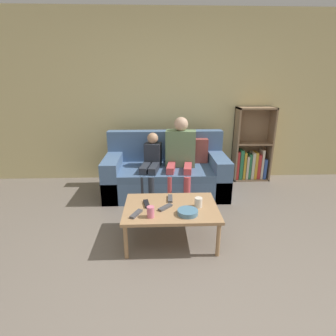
{
  "coord_description": "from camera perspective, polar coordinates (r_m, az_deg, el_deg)",
  "views": [
    {
      "loc": [
        -0.16,
        -1.54,
        1.6
      ],
      "look_at": [
        -0.05,
        1.44,
        0.59
      ],
      "focal_mm": 28.0,
      "sensor_mm": 36.0,
      "label": 1
    }
  ],
  "objects": [
    {
      "name": "tv_remote_2",
      "position": [
        2.82,
        0.48,
        -6.66
      ],
      "size": [
        0.05,
        0.17,
        0.02
      ],
      "rotation": [
        0.0,
        0.0,
        -0.04
      ],
      "color": "#47474C",
      "rests_on": "coffee_table"
    },
    {
      "name": "tv_remote_1",
      "position": [
        2.72,
        -4.68,
        -7.78
      ],
      "size": [
        0.08,
        0.18,
        0.02
      ],
      "rotation": [
        0.0,
        0.0,
        0.18
      ],
      "color": "black",
      "rests_on": "coffee_table"
    },
    {
      "name": "cup_far",
      "position": [
        2.67,
        6.64,
        -7.43
      ],
      "size": [
        0.08,
        0.08,
        0.1
      ],
      "color": "silver",
      "rests_on": "coffee_table"
    },
    {
      "name": "coffee_table",
      "position": [
        2.69,
        0.63,
        -9.07
      ],
      "size": [
        0.94,
        0.67,
        0.38
      ],
      "color": "#A87F56",
      "rests_on": "ground_plane"
    },
    {
      "name": "wall_back",
      "position": [
        4.3,
        0.04,
        14.73
      ],
      "size": [
        12.0,
        0.06,
        2.6
      ],
      "color": "beige",
      "rests_on": "ground_plane"
    },
    {
      "name": "person_adult",
      "position": [
        3.69,
        2.71,
        3.59
      ],
      "size": [
        0.45,
        0.64,
        1.11
      ],
      "rotation": [
        0.0,
        0.0,
        -0.14
      ],
      "color": "#C6474C",
      "rests_on": "ground_plane"
    },
    {
      "name": "person_child",
      "position": [
        3.66,
        -3.68,
        1.23
      ],
      "size": [
        0.32,
        0.63,
        0.89
      ],
      "rotation": [
        0.0,
        0.0,
        -0.17
      ],
      "color": "#282D38",
      "rests_on": "ground_plane"
    },
    {
      "name": "ground_plane",
      "position": [
        2.23,
        3.08,
        -27.15
      ],
      "size": [
        22.0,
        22.0,
        0.0
      ],
      "primitive_type": "plane",
      "color": "#70665B"
    },
    {
      "name": "cup_near",
      "position": [
        2.47,
        -3.81,
        -9.5
      ],
      "size": [
        0.07,
        0.07,
        0.11
      ],
      "color": "pink",
      "rests_on": "coffee_table"
    },
    {
      "name": "tv_remote_0",
      "position": [
        2.64,
        -0.59,
        -8.56
      ],
      "size": [
        0.15,
        0.16,
        0.02
      ],
      "rotation": [
        0.0,
        0.0,
        -0.76
      ],
      "color": "#47474C",
      "rests_on": "coffee_table"
    },
    {
      "name": "couch",
      "position": [
        3.86,
        -0.35,
        -1.17
      ],
      "size": [
        1.73,
        0.86,
        0.87
      ],
      "color": "#4C6B93",
      "rests_on": "ground_plane"
    },
    {
      "name": "snack_bowl",
      "position": [
        2.53,
        4.31,
        -9.57
      ],
      "size": [
        0.2,
        0.2,
        0.05
      ],
      "color": "teal",
      "rests_on": "coffee_table"
    },
    {
      "name": "bookshelf",
      "position": [
        4.55,
        17.52,
        3.02
      ],
      "size": [
        0.59,
        0.28,
        1.19
      ],
      "color": "#8E7051",
      "rests_on": "ground_plane"
    },
    {
      "name": "tv_remote_3",
      "position": [
        2.54,
        -6.93,
        -9.86
      ],
      "size": [
        0.12,
        0.17,
        0.02
      ],
      "rotation": [
        0.0,
        0.0,
        -0.45
      ],
      "color": "#47474C",
      "rests_on": "coffee_table"
    }
  ]
}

